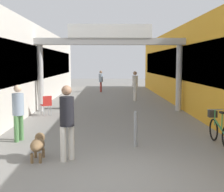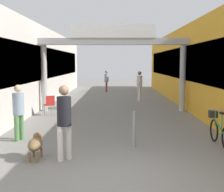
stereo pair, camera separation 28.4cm
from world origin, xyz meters
TOP-DOWN VIEW (x-y plane):
  - ground_plane at (0.00, 0.00)m, footprint 80.00×80.00m
  - storefront_left at (-5.09, 11.00)m, footprint 3.00×26.00m
  - storefront_right at (5.09, 11.00)m, footprint 3.00×26.00m
  - arcade_sign_gateway at (0.00, 8.92)m, footprint 7.40×0.47m
  - pedestrian_with_dog at (-1.11, 1.18)m, footprint 0.48×0.48m
  - pedestrian_companion at (-2.80, 3.09)m, footprint 0.43×0.43m
  - pedestrian_carrying_crate at (1.59, 13.03)m, footprint 0.39×0.40m
  - pedestrian_elderly_walking at (-0.61, 18.84)m, footprint 0.36×0.39m
  - dog_on_leash at (-1.83, 1.28)m, footprint 0.35×0.83m
  - bicycle_green_second at (3.05, 2.63)m, footprint 0.46×1.69m
  - bollard_post_metal at (0.64, 2.43)m, footprint 0.10×0.10m
  - cafe_chair_red_nearer at (-2.82, 7.58)m, footprint 0.55×0.55m

SIDE VIEW (x-z plane):
  - ground_plane at x=0.00m, z-range 0.00..0.00m
  - dog_on_leash at x=-1.83m, z-range 0.08..0.68m
  - bicycle_green_second at x=3.05m, z-range -0.05..0.93m
  - bollard_post_metal at x=0.64m, z-range 0.01..1.02m
  - cafe_chair_red_nearer at x=-2.82m, z-range 0.10..0.99m
  - pedestrian_companion at x=-2.80m, z-range 0.12..1.81m
  - pedestrian_elderly_walking at x=-0.61m, z-range 0.13..1.84m
  - pedestrian_with_dog at x=-1.11m, z-range 0.14..1.95m
  - pedestrian_carrying_crate at x=1.59m, z-range 0.14..1.97m
  - storefront_left at x=-5.09m, z-range 0.00..4.22m
  - storefront_right at x=5.09m, z-range 0.00..4.22m
  - arcade_sign_gateway at x=0.00m, z-range 0.85..5.00m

